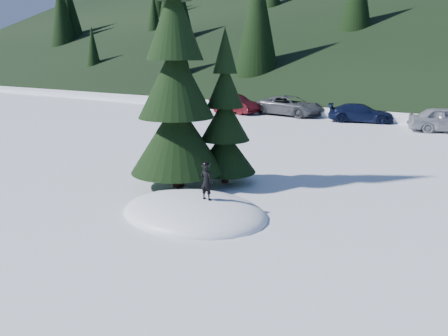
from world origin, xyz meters
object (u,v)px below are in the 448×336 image
Objects in this scene: child_skier at (206,182)px; spruce_short at (225,124)px; car_1 at (234,104)px; spruce_tall at (176,90)px; car_0 at (176,104)px; car_4 at (448,120)px; car_3 at (360,113)px; car_2 at (290,106)px.

spruce_short is at bearing -67.27° from child_skier.
spruce_tall is at bearing -140.58° from car_1.
car_0 is (-15.22, 14.36, -1.35)m from spruce_short.
car_1 is at bearing -61.69° from child_skier.
spruce_tall is 21.39m from car_0.
spruce_tall is 1.91× the size of car_4.
spruce_short is 5.24× the size of child_skier.
spruce_tall is at bearing 142.50° from car_4.
spruce_short is 20.94m from car_1.
spruce_tall is 1.60× the size of spruce_short.
car_4 is at bearing -120.72° from car_3.
car_3 is (5.77, -0.45, -0.12)m from car_2.
car_0 is 9.19m from car_2.
car_3 is 0.99× the size of car_4.
spruce_tall is at bearing -37.70° from child_skier.
car_1 is at bearing 113.49° from car_2.
car_2 is at bearing 106.94° from spruce_tall.
car_2 is at bearing -63.64° from car_1.
car_4 is at bearing -91.04° from car_2.
spruce_short reaches higher than child_skier.
car_3 is (-0.35, 19.65, -2.67)m from spruce_tall.
spruce_tall is 8.40× the size of child_skier.
car_2 reaches higher than car_3.
car_4 reaches higher than car_3.
car_2 reaches higher than car_1.
child_skier is 0.18× the size of car_2.
car_3 is (10.22, 0.85, -0.11)m from car_1.
car_1 is at bearing 67.61° from car_4.
spruce_tall is 1.55× the size of car_2.
spruce_tall reaches higher than car_0.
car_4 is at bearing -74.44° from car_0.
car_1 is (-11.57, 17.40, -1.35)m from spruce_short.
car_2 is (4.45, 1.30, 0.01)m from car_1.
spruce_short is 1.22× the size of car_0.
car_2 is 1.24× the size of car_3.
child_skier is at bearing 169.03° from car_3.
child_skier is at bearing 150.88° from car_4.
spruce_short is at bearing 165.43° from car_3.
car_1 is at bearing 119.35° from spruce_tall.
spruce_short is 0.97× the size of car_2.
spruce_tall is 19.83m from car_3.
car_0 is at bearing 136.66° from spruce_short.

